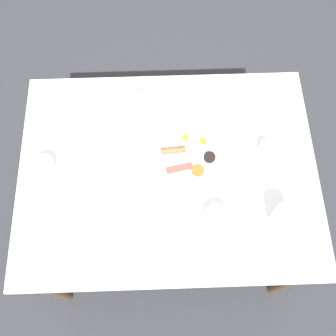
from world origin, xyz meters
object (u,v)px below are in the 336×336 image
(spoon_for_tea, at_px, (79,127))
(creamer_jug, at_px, (267,148))
(breakfast_plate, at_px, (191,155))
(teacup_with_saucer_right, at_px, (216,218))
(napkin_folded, at_px, (135,195))
(fork_spare, at_px, (273,113))
(teapot_near, at_px, (140,107))
(water_glass_tall, at_px, (282,216))
(teacup_with_saucer_left, at_px, (44,168))
(knife_by_plate, at_px, (109,248))
(fork_by_plate, at_px, (67,213))

(spoon_for_tea, bearing_deg, creamer_jug, 80.04)
(breakfast_plate, distance_m, creamer_jug, 0.30)
(teacup_with_saucer_right, height_order, napkin_folded, teacup_with_saucer_right)
(breakfast_plate, distance_m, teacup_with_saucer_right, 0.28)
(creamer_jug, bearing_deg, teacup_with_saucer_right, -38.68)
(breakfast_plate, height_order, fork_spare, breakfast_plate)
(teapot_near, xyz_separation_m, water_glass_tall, (0.48, 0.51, 0.01))
(breakfast_plate, xyz_separation_m, teacup_with_saucer_left, (0.04, -0.57, 0.02))
(knife_by_plate, bearing_deg, teacup_with_saucer_left, -140.99)
(fork_by_plate, bearing_deg, teapot_near, 147.05)
(teacup_with_saucer_left, relative_size, fork_spare, 0.84)
(breakfast_plate, relative_size, spoon_for_tea, 1.89)
(knife_by_plate, height_order, spoon_for_tea, same)
(breakfast_plate, height_order, teacup_with_saucer_left, teacup_with_saucer_left)
(breakfast_plate, bearing_deg, fork_by_plate, -65.03)
(breakfast_plate, xyz_separation_m, creamer_jug, (-0.01, 0.30, 0.02))
(creamer_jug, height_order, fork_spare, creamer_jug)
(teacup_with_saucer_left, bearing_deg, water_glass_tall, 75.24)
(breakfast_plate, height_order, napkin_folded, breakfast_plate)
(teacup_with_saucer_right, bearing_deg, water_glass_tall, 87.11)
(fork_spare, bearing_deg, water_glass_tall, -5.40)
(teacup_with_saucer_right, height_order, spoon_for_tea, teacup_with_saucer_right)
(napkin_folded, bearing_deg, creamer_jug, 108.19)
(water_glass_tall, bearing_deg, fork_spare, 174.60)
(breakfast_plate, relative_size, teapot_near, 1.47)
(fork_spare, bearing_deg, breakfast_plate, -62.53)
(spoon_for_tea, relative_size, fork_spare, 0.91)
(teapot_near, height_order, water_glass_tall, water_glass_tall)
(fork_spare, bearing_deg, knife_by_plate, -51.03)
(napkin_folded, relative_size, knife_by_plate, 0.75)
(teapot_near, relative_size, teacup_with_saucer_left, 1.40)
(creamer_jug, xyz_separation_m, knife_by_plate, (0.37, -0.61, -0.02))
(teapot_near, xyz_separation_m, fork_by_plate, (0.42, -0.28, -0.04))
(teapot_near, relative_size, spoon_for_tea, 1.29)
(napkin_folded, relative_size, fork_by_plate, 0.93)
(teacup_with_saucer_left, height_order, teacup_with_saucer_right, same)
(knife_by_plate, bearing_deg, spoon_for_tea, -165.13)
(creamer_jug, relative_size, napkin_folded, 0.56)
(water_glass_tall, xyz_separation_m, fork_by_plate, (-0.06, -0.78, -0.06))
(teapot_near, bearing_deg, fork_spare, -104.30)
(spoon_for_tea, bearing_deg, teapot_near, 104.01)
(fork_spare, bearing_deg, teacup_with_saucer_right, -31.58)
(napkin_folded, relative_size, spoon_for_tea, 0.97)
(breakfast_plate, distance_m, teacup_with_saucer_left, 0.57)
(water_glass_tall, height_order, creamer_jug, water_glass_tall)
(napkin_folded, bearing_deg, teapot_near, 176.57)
(breakfast_plate, distance_m, water_glass_tall, 0.42)
(teacup_with_saucer_right, xyz_separation_m, knife_by_plate, (0.09, -0.39, -0.03))
(teacup_with_saucer_right, relative_size, napkin_folded, 0.94)
(water_glass_tall, bearing_deg, knife_by_plate, -82.60)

